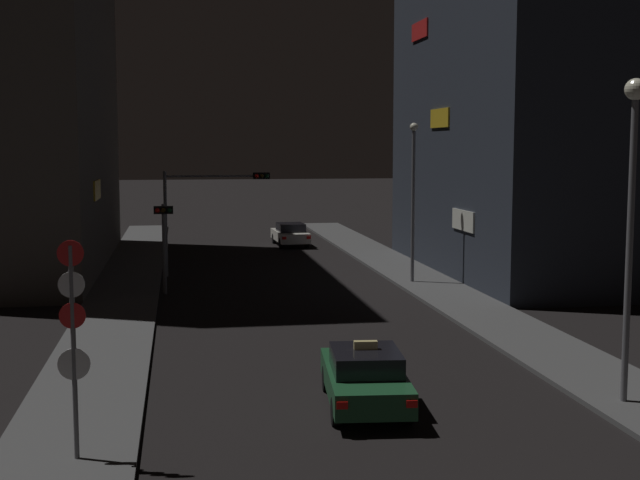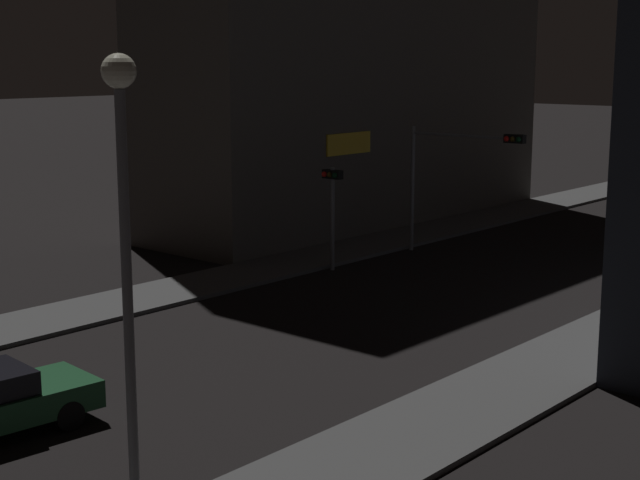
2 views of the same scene
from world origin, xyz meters
The scene contains 5 objects.
sidewalk_left centered at (-6.65, 27.30, 0.07)m, with size 2.88×58.60×0.13m, color #4C4C4C.
traffic_light_overhead centered at (-2.95, 31.05, 3.70)m, with size 5.06×0.42×5.03m.
traffic_light_left_kerb centered at (-4.96, 26.08, 2.72)m, with size 0.80×0.42×3.81m.
street_lamp_near_block centered at (6.14, 8.41, 5.32)m, with size 0.51×0.51×7.64m.
street_lamp_far_block centered at (6.02, 26.93, 4.28)m, with size 0.37×0.37×7.10m.
Camera 2 is at (17.43, -0.10, 7.70)m, focal length 53.63 mm.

